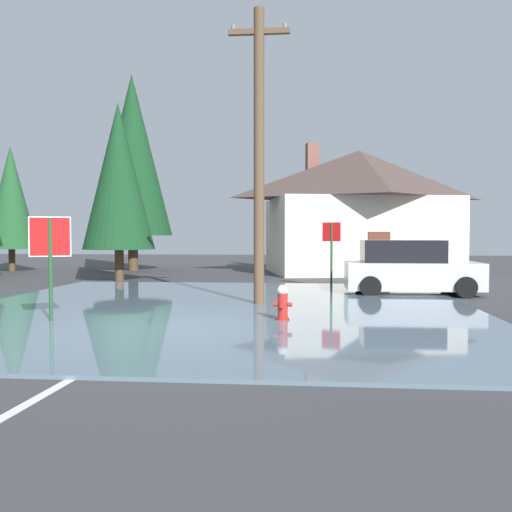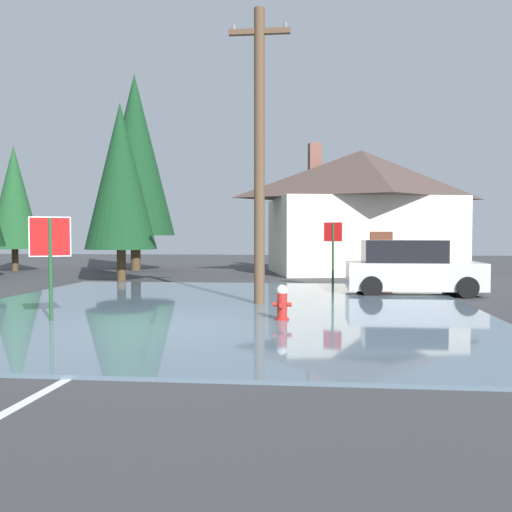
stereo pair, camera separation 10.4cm
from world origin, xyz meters
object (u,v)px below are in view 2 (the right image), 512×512
object	(u,v)px
fire_hydrant	(282,304)
house	(361,209)
stop_sign_near	(50,247)
pine_tree_short_left	(135,155)
pine_tree_mid_left	(14,197)
utility_pole	(259,152)
pine_tree_tall_left	(121,176)
stop_sign_far	(333,241)
parked_car	(411,269)

from	to	relation	value
fire_hydrant	house	size ratio (longest dim) A/B	0.08
stop_sign_near	pine_tree_short_left	size ratio (longest dim) A/B	0.22
fire_hydrant	house	xyz separation A→B (m)	(2.98, 15.81, 2.70)
pine_tree_mid_left	pine_tree_short_left	size ratio (longest dim) A/B	0.63
stop_sign_near	house	size ratio (longest dim) A/B	0.22
utility_pole	pine_tree_mid_left	world-z (taller)	utility_pole
utility_pole	pine_tree_short_left	bearing A→B (deg)	119.62
fire_hydrant	house	world-z (taller)	house
house	pine_tree_tall_left	bearing A→B (deg)	-149.85
stop_sign_far	parked_car	size ratio (longest dim) A/B	0.56
house	stop_sign_far	bearing A→B (deg)	-101.63
utility_pole	parked_car	distance (m)	6.37
stop_sign_far	parked_car	xyz separation A→B (m)	(2.34, -1.96, -0.84)
stop_sign_near	utility_pole	size ratio (longest dim) A/B	0.29
house	stop_sign_near	bearing A→B (deg)	-115.61
stop_sign_near	pine_tree_short_left	xyz separation A→B (m)	(-3.67, 17.00, 4.34)
stop_sign_near	utility_pole	distance (m)	5.81
house	pine_tree_mid_left	world-z (taller)	house
house	parked_car	world-z (taller)	house
fire_hydrant	pine_tree_tall_left	size ratio (longest dim) A/B	0.11
utility_pole	parked_car	bearing A→B (deg)	35.98
pine_tree_mid_left	house	bearing A→B (deg)	1.77
stop_sign_near	utility_pole	xyz separation A→B (m)	(4.13, 3.30, 2.41)
house	pine_tree_short_left	world-z (taller)	pine_tree_short_left
house	pine_tree_mid_left	xyz separation A→B (m)	(-17.49, -0.54, 0.66)
fire_hydrant	pine_tree_mid_left	distance (m)	21.33
stop_sign_far	pine_tree_short_left	xyz separation A→B (m)	(-9.89, 8.52, 4.31)
utility_pole	parked_car	size ratio (longest dim) A/B	1.88
pine_tree_mid_left	pine_tree_short_left	distance (m)	6.47
stop_sign_far	pine_tree_tall_left	xyz separation A→B (m)	(-8.40, 2.08, 2.56)
stop_sign_far	house	bearing A→B (deg)	78.37
utility_pole	pine_tree_mid_left	size ratio (longest dim) A/B	1.21
stop_sign_near	house	world-z (taller)	house
parked_car	pine_tree_tall_left	xyz separation A→B (m)	(-10.74, 4.04, 3.40)
stop_sign_near	house	distance (m)	18.23
stop_sign_near	pine_tree_mid_left	size ratio (longest dim) A/B	0.35
fire_hydrant	house	distance (m)	16.31
stop_sign_near	house	bearing A→B (deg)	64.39
pine_tree_short_left	utility_pole	bearing A→B (deg)	-60.38
utility_pole	pine_tree_tall_left	world-z (taller)	utility_pole
stop_sign_near	stop_sign_far	size ratio (longest dim) A/B	0.98
stop_sign_far	pine_tree_short_left	distance (m)	13.75
stop_sign_far	pine_tree_mid_left	size ratio (longest dim) A/B	0.36
house	parked_car	size ratio (longest dim) A/B	2.47
pine_tree_mid_left	fire_hydrant	bearing A→B (deg)	-46.46
stop_sign_far	utility_pole	bearing A→B (deg)	-112.05
pine_tree_tall_left	pine_tree_short_left	world-z (taller)	pine_tree_short_left
parked_car	pine_tree_tall_left	size ratio (longest dim) A/B	0.58
pine_tree_tall_left	pine_tree_short_left	xyz separation A→B (m)	(-1.49, 6.44, 1.75)
fire_hydrant	pine_tree_short_left	xyz separation A→B (m)	(-8.54, 16.42, 5.56)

